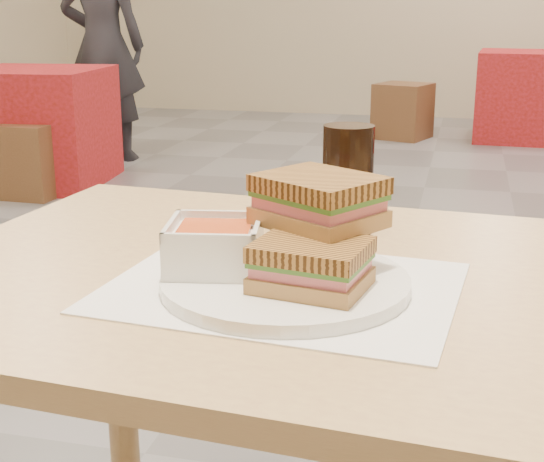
% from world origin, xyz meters
% --- Properties ---
extents(main_table, '(1.25, 0.78, 0.75)m').
position_xyz_m(main_table, '(0.14, -1.94, 0.64)').
color(main_table, tan).
rests_on(main_table, ground).
extents(tray_liner, '(0.42, 0.34, 0.00)m').
position_xyz_m(tray_liner, '(0.02, -1.99, 0.75)').
color(tray_liner, white).
rests_on(tray_liner, main_table).
extents(plate, '(0.29, 0.29, 0.02)m').
position_xyz_m(plate, '(0.03, -2.00, 0.76)').
color(plate, white).
rests_on(plate, tray_liner).
extents(soup_bowl, '(0.12, 0.12, 0.06)m').
position_xyz_m(soup_bowl, '(-0.06, -1.99, 0.79)').
color(soup_bowl, white).
rests_on(soup_bowl, plate).
extents(panini_lower, '(0.13, 0.12, 0.05)m').
position_xyz_m(panini_lower, '(0.06, -2.03, 0.79)').
color(panini_lower, '#A27C44').
rests_on(panini_lower, plate).
extents(panini_upper, '(0.17, 0.16, 0.06)m').
position_xyz_m(panini_upper, '(0.05, -1.95, 0.85)').
color(panini_upper, '#A27C44').
rests_on(panini_upper, panini_lower).
extents(cola_glass, '(0.07, 0.07, 0.15)m').
position_xyz_m(cola_glass, '(0.06, -1.75, 0.83)').
color(cola_glass, black).
rests_on(cola_glass, main_table).
extents(bg_table_0, '(0.87, 0.87, 0.70)m').
position_xyz_m(bg_table_0, '(-2.32, 1.45, 0.35)').
color(bg_table_0, '#B31D2D').
rests_on(bg_table_0, ground).
extents(bg_table_2, '(0.84, 0.84, 0.71)m').
position_xyz_m(bg_table_2, '(0.69, 3.86, 0.35)').
color(bg_table_2, '#B31D2D').
rests_on(bg_table_2, ground).
extents(bg_chair_0r, '(0.38, 0.38, 0.42)m').
position_xyz_m(bg_chair_0r, '(-2.21, 1.14, 0.21)').
color(bg_chair_0r, brown).
rests_on(bg_chair_0r, ground).
extents(bg_chair_2l, '(0.50, 0.50, 0.45)m').
position_xyz_m(bg_chair_2l, '(-0.29, 3.68, 0.22)').
color(bg_chair_2l, brown).
rests_on(bg_chair_2l, ground).
extents(patron_a, '(0.62, 0.44, 1.59)m').
position_xyz_m(patron_a, '(-2.25, 2.25, 0.80)').
color(patron_a, black).
rests_on(patron_a, ground).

